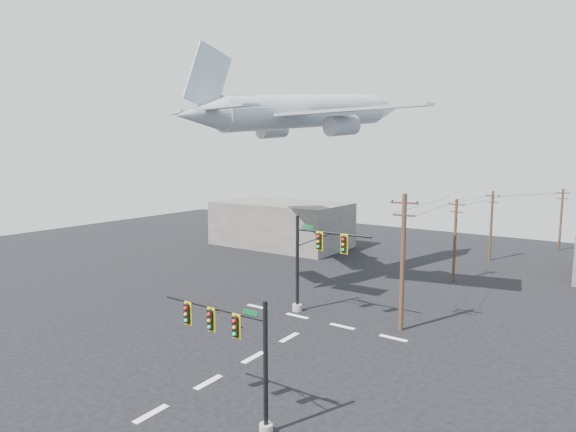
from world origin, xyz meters
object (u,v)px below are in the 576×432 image
Objects in this scene: airliner at (307,112)px; signal_mast_far at (311,263)px; utility_pole_a at (403,260)px; utility_pole_b at (455,238)px; utility_pole_c at (491,224)px; utility_pole_d at (561,218)px; signal_mast_near at (237,351)px.

signal_mast_far is at bearing -130.71° from airliner.
utility_pole_b is at bearing 87.49° from utility_pole_a.
airliner is (-12.66, -20.91, 12.23)m from utility_pole_c.
airliner reaches higher than utility_pole_a.
utility_pole_b is 24.37m from utility_pole_d.
utility_pole_b reaches higher than utility_pole_d.
utility_pole_a reaches higher than utility_pole_d.
signal_mast_far is 0.79× the size of utility_pole_a.
utility_pole_a is at bearing -79.02° from utility_pole_b.
signal_mast_far is (-5.36, 15.13, 0.60)m from signal_mast_near.
utility_pole_a is at bearing -104.71° from airliner.
utility_pole_d is (6.19, 11.38, -0.08)m from utility_pole_c.
signal_mast_near is at bearing -112.96° from utility_pole_d.
utility_pole_a is at bearing 6.15° from signal_mast_far.
signal_mast_near is at bearing -101.79° from utility_pole_a.
signal_mast_far reaches higher than signal_mast_near.
signal_mast_far is at bearing -102.74° from utility_pole_b.
signal_mast_far is 17.86m from utility_pole_b.
utility_pole_c is 12.95m from utility_pole_d.
utility_pole_b is 0.30× the size of airliner.
utility_pole_a reaches higher than utility_pole_c.
signal_mast_near is 0.67× the size of utility_pole_a.
utility_pole_a is 18.33m from airliner.
utility_pole_a is 0.36× the size of airliner.
utility_pole_b is at bearing -79.22° from utility_pole_c.
airliner reaches higher than utility_pole_b.
utility_pole_c reaches higher than utility_pole_b.
utility_pole_c is (0.08, 27.87, -0.85)m from utility_pole_a.
utility_pole_c is 0.30× the size of airliner.
utility_pole_c is at bearing 93.99° from utility_pole_b.
utility_pole_d reaches higher than signal_mast_near.
utility_pole_a is (1.79, 15.90, 1.63)m from signal_mast_near.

